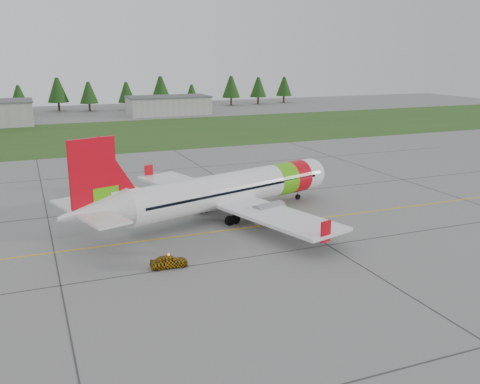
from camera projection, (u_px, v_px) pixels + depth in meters
name	position (u px, v px, depth m)	size (l,w,h in m)	color
ground	(233.00, 260.00, 48.72)	(320.00, 320.00, 0.00)	gray
aircraft	(224.00, 191.00, 60.73)	(34.25, 32.37, 10.65)	white
follow_me_car	(168.00, 250.00, 46.54)	(1.32, 1.12, 3.29)	#D5960B
grass_strip	(102.00, 135.00, 122.22)	(320.00, 50.00, 0.03)	#30561E
taxi_guideline	(205.00, 233.00, 55.89)	(120.00, 0.25, 0.02)	gold
hangar_east	(168.00, 106.00, 162.95)	(24.00, 12.00, 5.20)	#A8A8A3
treeline	(76.00, 96.00, 171.16)	(160.00, 8.00, 10.00)	#1C3F14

